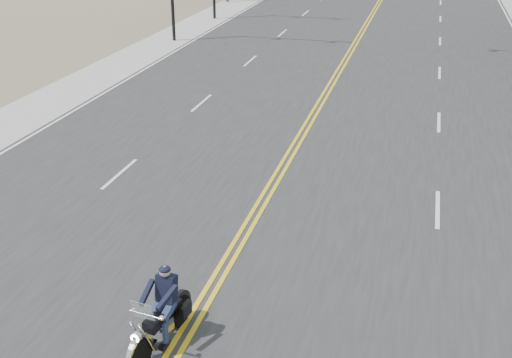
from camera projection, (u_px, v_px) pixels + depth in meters
name	position (u px, v px, depth m)	size (l,w,h in m)	color
motorcyclist	(159.00, 310.00, 12.57)	(0.93, 2.17, 1.70)	black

